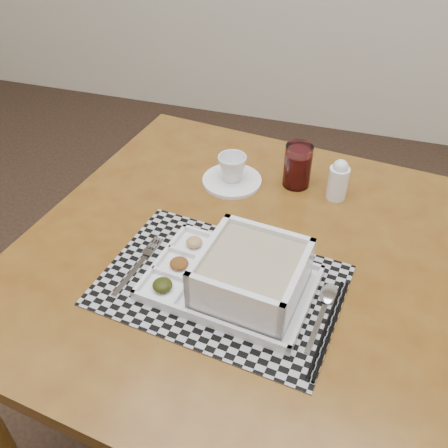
% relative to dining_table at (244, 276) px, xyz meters
% --- Properties ---
extents(dining_table, '(1.05, 1.05, 0.71)m').
position_rel_dining_table_xyz_m(dining_table, '(0.00, 0.00, 0.00)').
color(dining_table, '#5C3210').
rests_on(dining_table, ground).
extents(placemat, '(0.50, 0.37, 0.00)m').
position_rel_dining_table_xyz_m(placemat, '(-0.02, -0.11, 0.07)').
color(placemat, '#9F9FA6').
rests_on(placemat, dining_table).
extents(serving_tray, '(0.34, 0.26, 0.10)m').
position_rel_dining_table_xyz_m(serving_tray, '(0.03, -0.11, 0.12)').
color(serving_tray, white).
rests_on(serving_tray, placemat).
extents(fork, '(0.04, 0.19, 0.00)m').
position_rel_dining_table_xyz_m(fork, '(-0.20, -0.10, 0.08)').
color(fork, silver).
rests_on(fork, placemat).
extents(spoon, '(0.04, 0.18, 0.01)m').
position_rel_dining_table_xyz_m(spoon, '(0.19, -0.09, 0.08)').
color(spoon, silver).
rests_on(spoon, placemat).
extents(chopsticks, '(0.05, 0.24, 0.01)m').
position_rel_dining_table_xyz_m(chopsticks, '(0.20, -0.16, 0.08)').
color(chopsticks, black).
rests_on(chopsticks, placemat).
extents(saucer, '(0.15, 0.15, 0.01)m').
position_rel_dining_table_xyz_m(saucer, '(-0.10, 0.24, 0.08)').
color(saucer, white).
rests_on(saucer, dining_table).
extents(cup, '(0.07, 0.07, 0.07)m').
position_rel_dining_table_xyz_m(cup, '(-0.10, 0.24, 0.12)').
color(cup, white).
rests_on(cup, saucer).
extents(juice_glass, '(0.07, 0.07, 0.11)m').
position_rel_dining_table_xyz_m(juice_glass, '(0.06, 0.28, 0.12)').
color(juice_glass, white).
rests_on(juice_glass, dining_table).
extents(creamer_bottle, '(0.05, 0.05, 0.11)m').
position_rel_dining_table_xyz_m(creamer_bottle, '(0.16, 0.25, 0.12)').
color(creamer_bottle, white).
rests_on(creamer_bottle, dining_table).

